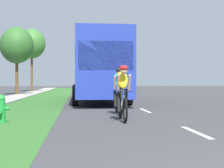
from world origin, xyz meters
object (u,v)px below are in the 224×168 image
(fire_hydrant_green, at_px, (1,109))
(sedan_white, at_px, (85,83))
(pickup_dark_green, at_px, (107,84))
(street_tree_far, at_px, (32,44))
(cyclist_lead, at_px, (123,92))
(suv_silver, at_px, (116,83))
(street_tree_near, at_px, (17,46))
(bus_blue, at_px, (98,67))
(cyclist_trailing, at_px, (118,91))

(fire_hydrant_green, xyz_separation_m, sedan_white, (3.40, 51.55, 0.40))
(pickup_dark_green, relative_size, street_tree_far, 0.73)
(cyclist_lead, height_order, sedan_white, cyclist_lead)
(suv_silver, height_order, street_tree_near, street_tree_near)
(cyclist_lead, relative_size, sedan_white, 0.40)
(suv_silver, bearing_deg, pickup_dark_green, 89.37)
(bus_blue, bearing_deg, fire_hydrant_green, -107.88)
(fire_hydrant_green, relative_size, sedan_white, 0.18)
(cyclist_lead, bearing_deg, cyclist_trailing, 86.67)
(cyclist_lead, height_order, street_tree_far, street_tree_far)
(cyclist_trailing, relative_size, pickup_dark_green, 0.34)
(pickup_dark_green, height_order, street_tree_near, street_tree_near)
(fire_hydrant_green, xyz_separation_m, cyclist_lead, (3.35, 0.10, 0.44))
(cyclist_lead, height_order, cyclist_trailing, same)
(fire_hydrant_green, bearing_deg, street_tree_near, 98.79)
(bus_blue, bearing_deg, street_tree_near, 123.66)
(cyclist_lead, bearing_deg, street_tree_near, 108.26)
(cyclist_lead, xyz_separation_m, pickup_dark_green, (3.10, 39.70, 0.02))
(cyclist_lead, relative_size, cyclist_trailing, 1.00)
(cyclist_lead, xyz_separation_m, street_tree_near, (-6.33, 19.20, 3.32))
(street_tree_far, bearing_deg, pickup_dark_green, 50.27)
(bus_blue, height_order, street_tree_far, street_tree_far)
(pickup_dark_green, distance_m, street_tree_far, 15.41)
(cyclist_trailing, bearing_deg, pickup_dark_green, 85.48)
(bus_blue, bearing_deg, sedan_white, 89.76)
(fire_hydrant_green, height_order, sedan_white, sedan_white)
(cyclist_trailing, distance_m, street_tree_far, 27.62)
(cyclist_trailing, xyz_separation_m, street_tree_far, (-6.43, 26.48, 4.48))
(fire_hydrant_green, distance_m, street_tree_far, 29.04)
(fire_hydrant_green, relative_size, street_tree_near, 0.13)
(bus_blue, bearing_deg, cyclist_lead, -89.24)
(sedan_white, bearing_deg, fire_hydrant_green, -93.77)
(cyclist_trailing, bearing_deg, street_tree_near, 110.41)
(cyclist_lead, relative_size, street_tree_far, 0.25)
(fire_hydrant_green, relative_size, cyclist_trailing, 0.44)
(sedan_white, height_order, street_tree_far, street_tree_far)
(cyclist_lead, distance_m, street_tree_far, 29.40)
(suv_silver, xyz_separation_m, pickup_dark_green, (0.14, 12.30, -0.12))
(bus_blue, relative_size, sedan_white, 2.70)
(cyclist_lead, distance_m, street_tree_near, 20.49)
(suv_silver, relative_size, pickup_dark_green, 0.92)
(fire_hydrant_green, height_order, suv_silver, suv_silver)
(fire_hydrant_green, relative_size, cyclist_lead, 0.44)
(pickup_dark_green, distance_m, street_tree_near, 22.81)
(fire_hydrant_green, distance_m, sedan_white, 51.66)
(fire_hydrant_green, bearing_deg, sedan_white, 86.23)
(sedan_white, height_order, street_tree_near, street_tree_near)
(cyclist_trailing, xyz_separation_m, suv_silver, (2.85, 25.52, 0.14))
(pickup_dark_green, height_order, street_tree_far, street_tree_far)
(suv_silver, distance_m, sedan_white, 24.22)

